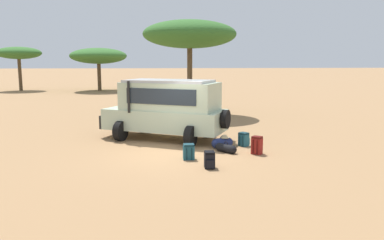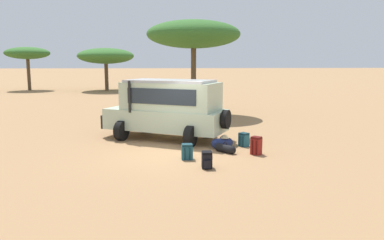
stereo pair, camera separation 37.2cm
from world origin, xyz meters
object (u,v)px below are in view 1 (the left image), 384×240
at_px(safari_vehicle, 167,108).
at_px(duffel_bag_low_black_case, 222,143).
at_px(backpack_beside_front_wheel, 189,152).
at_px(acacia_tree_far_left, 19,53).
at_px(backpack_near_rear_wheel, 244,139).
at_px(acacia_tree_centre_back, 190,35).
at_px(backpack_cluster_center, 257,145).
at_px(acacia_tree_left_mid, 98,56).
at_px(backpack_outermost, 210,160).
at_px(duffel_bag_soft_canvas, 226,148).

relative_size(safari_vehicle, duffel_bag_low_black_case, 6.37).
relative_size(backpack_beside_front_wheel, acacia_tree_far_left, 0.11).
distance_m(backpack_near_rear_wheel, acacia_tree_far_left, 34.21).
xyz_separation_m(backpack_beside_front_wheel, acacia_tree_centre_back, (1.08, 10.27, 4.46)).
bearing_deg(backpack_beside_front_wheel, safari_vehicle, 99.63).
bearing_deg(safari_vehicle, backpack_cluster_center, -43.75).
bearing_deg(duffel_bag_low_black_case, backpack_beside_front_wheel, -132.93).
bearing_deg(acacia_tree_left_mid, backpack_near_rear_wheel, -72.01).
relative_size(safari_vehicle, backpack_outermost, 10.51).
bearing_deg(backpack_cluster_center, backpack_beside_front_wheel, -169.61).
height_order(backpack_outermost, duffel_bag_soft_canvas, backpack_outermost).
height_order(backpack_beside_front_wheel, duffel_bag_soft_canvas, backpack_beside_front_wheel).
bearing_deg(backpack_near_rear_wheel, acacia_tree_far_left, 121.26).
bearing_deg(backpack_outermost, backpack_beside_front_wheel, 115.99).
xyz_separation_m(safari_vehicle, backpack_cluster_center, (2.98, -2.85, -0.99)).
distance_m(backpack_beside_front_wheel, duffel_bag_soft_canvas, 1.62).
height_order(backpack_outermost, acacia_tree_far_left, acacia_tree_far_left).
bearing_deg(safari_vehicle, acacia_tree_left_mid, 103.31).
bearing_deg(acacia_tree_far_left, backpack_near_rear_wheel, -58.74).
bearing_deg(backpack_cluster_center, backpack_near_rear_wheel, 96.75).
distance_m(backpack_cluster_center, backpack_outermost, 2.43).
bearing_deg(backpack_near_rear_wheel, safari_vehicle, 150.78).
bearing_deg(acacia_tree_centre_back, duffel_bag_low_black_case, -87.87).
xyz_separation_m(safari_vehicle, acacia_tree_centre_back, (1.64, 6.97, 3.41)).
bearing_deg(acacia_tree_centre_back, backpack_beside_front_wheel, -96.02).
xyz_separation_m(backpack_cluster_center, acacia_tree_left_mid, (-9.21, 29.16, 3.42)).
relative_size(backpack_outermost, acacia_tree_far_left, 0.11).
relative_size(duffel_bag_low_black_case, duffel_bag_soft_canvas, 1.09).
relative_size(backpack_cluster_center, backpack_near_rear_wheel, 1.21).
distance_m(backpack_near_rear_wheel, duffel_bag_low_black_case, 0.89).
bearing_deg(backpack_outermost, backpack_near_rear_wheel, 57.97).
distance_m(backpack_outermost, acacia_tree_left_mid, 31.73).
bearing_deg(backpack_outermost, acacia_tree_centre_back, 87.19).
xyz_separation_m(backpack_outermost, acacia_tree_centre_back, (0.56, 11.34, 4.46)).
bearing_deg(duffel_bag_soft_canvas, backpack_outermost, -114.93).
xyz_separation_m(duffel_bag_low_black_case, acacia_tree_left_mid, (-8.19, 28.10, 3.54)).
bearing_deg(acacia_tree_left_mid, backpack_beside_front_wheel, -77.09).
bearing_deg(duffel_bag_soft_canvas, acacia_tree_centre_back, 91.92).
relative_size(safari_vehicle, acacia_tree_centre_back, 0.96).
xyz_separation_m(acacia_tree_far_left, acacia_tree_centre_back, (16.46, -20.51, 0.69)).
bearing_deg(backpack_outermost, safari_vehicle, 103.92).
relative_size(backpack_cluster_center, backpack_outermost, 1.23).
relative_size(backpack_cluster_center, acacia_tree_centre_back, 0.11).
relative_size(backpack_cluster_center, acacia_tree_left_mid, 0.10).
bearing_deg(duffel_bag_low_black_case, acacia_tree_centre_back, 92.13).
bearing_deg(backpack_outermost, acacia_tree_left_mid, 103.40).
relative_size(duffel_bag_low_black_case, acacia_tree_far_left, 0.18).
height_order(backpack_near_rear_wheel, acacia_tree_left_mid, acacia_tree_left_mid).
relative_size(safari_vehicle, acacia_tree_far_left, 1.12).
relative_size(duffel_bag_low_black_case, acacia_tree_left_mid, 0.13).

